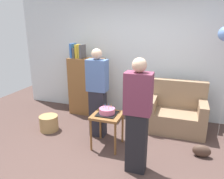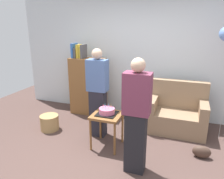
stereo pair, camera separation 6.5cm
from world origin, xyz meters
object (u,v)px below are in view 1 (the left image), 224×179
bookshelf (87,85)px  handbag (202,151)px  person_blowing_candles (98,93)px  side_table (107,119)px  birthday_cake (107,111)px  couch (176,113)px  person_holding_cake (137,117)px  wicker_basket (49,123)px

bookshelf → handbag: 2.74m
person_blowing_candles → side_table: bearing=-59.4°
birthday_cake → person_blowing_candles: size_ratio=0.20×
bookshelf → handbag: size_ratio=5.77×
couch → person_holding_cake: person_holding_cake is taller
handbag → birthday_cake: bearing=-173.2°
couch → handbag: couch is taller
bookshelf → side_table: bearing=-52.5°
person_holding_cake → person_blowing_candles: bearing=-30.4°
birthday_cake → wicker_basket: size_ratio=0.89×
birthday_cake → handbag: bearing=6.8°
birthday_cake → person_holding_cake: 0.79m
birthday_cake → handbag: size_ratio=1.14×
person_blowing_candles → couch: bearing=15.1°
person_blowing_candles → bookshelf: bearing=112.8°
handbag → person_blowing_candles: bearing=175.8°
person_holding_cake → wicker_basket: bearing=-8.2°
side_table → handbag: (1.52, 0.18, -0.40)m
bookshelf → handbag: bearing=-22.9°
side_table → birthday_cake: bearing=19.5°
birthday_cake → person_holding_cake: (0.60, -0.47, 0.19)m
couch → side_table: (-1.07, -1.03, 0.16)m
bookshelf → person_blowing_candles: (0.64, -0.91, 0.15)m
side_table → handbag: bearing=6.8°
birthday_cake → person_blowing_candles: person_blowing_candles is taller
wicker_basket → bookshelf: bearing=71.2°
side_table → person_blowing_candles: person_blowing_candles is taller
person_blowing_candles → person_holding_cake: size_ratio=1.00×
bookshelf → person_blowing_candles: size_ratio=0.99×
person_blowing_candles → wicker_basket: (-1.00, -0.14, -0.68)m
bookshelf → couch: bearing=-5.4°
side_table → person_blowing_candles: size_ratio=0.36×
person_blowing_candles → handbag: (1.82, -0.13, -0.73)m
side_table → person_blowing_candles: (-0.30, 0.32, 0.33)m
birthday_cake → couch: bearing=44.0°
couch → person_blowing_candles: size_ratio=0.67×
bookshelf → person_holding_cake: person_holding_cake is taller
wicker_basket → handbag: wicker_basket is taller
wicker_basket → handbag: size_ratio=1.29×
couch → person_holding_cake: size_ratio=0.67×
couch → birthday_cake: couch is taller
bookshelf → person_blowing_candles: 1.12m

